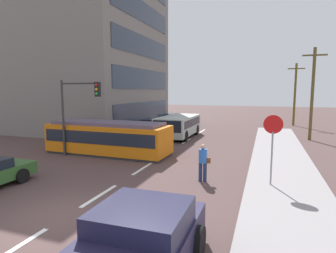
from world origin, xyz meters
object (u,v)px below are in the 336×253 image
parked_sedan_furthest (168,118)px  utility_pole_mid (312,92)px  city_bus (178,125)px  pedestrian_crossing (203,161)px  parked_sedan_mid (110,133)px  pickup_truck_parked (132,252)px  traffic_light_mast (78,103)px  stop_sign (273,135)px  utility_pole_far (295,93)px  streetcar_tram (108,137)px  parked_sedan_far (153,124)px

parked_sedan_furthest → utility_pole_mid: 17.22m
city_bus → parked_sedan_furthest: (-4.48, 10.02, -0.43)m
pedestrian_crossing → parked_sedan_mid: bearing=140.5°
city_bus → pickup_truck_parked: size_ratio=1.19×
parked_sedan_furthest → pedestrian_crossing: bearing=-66.9°
traffic_light_mast → pickup_truck_parked: bearing=-48.9°
pickup_truck_parked → stop_sign: stop_sign is taller
city_bus → traffic_light_mast: bearing=-111.8°
utility_pole_mid → parked_sedan_furthest: bearing=152.4°
parked_sedan_mid → utility_pole_far: 21.86m
streetcar_tram → utility_pole_far: bearing=58.0°
pickup_truck_parked → utility_pole_far: size_ratio=0.71×
city_bus → pedestrian_crossing: size_ratio=3.59×
pedestrian_crossing → stop_sign: 3.08m
pedestrian_crossing → traffic_light_mast: 8.70m
city_bus → parked_sedan_furthest: city_bus is taller
city_bus → parked_sedan_mid: city_bus is taller
city_bus → streetcar_tram: bearing=-106.8°
parked_sedan_mid → parked_sedan_furthest: size_ratio=0.95×
parked_sedan_furthest → traffic_light_mast: traffic_light_mast is taller
traffic_light_mast → city_bus: bearing=68.2°
streetcar_tram → parked_sedan_far: streetcar_tram is taller
pedestrian_crossing → utility_pole_mid: utility_pole_mid is taller
pedestrian_crossing → streetcar_tram: bearing=153.0°
city_bus → utility_pole_mid: utility_pole_mid is taller
parked_sedan_furthest → parked_sedan_far: bearing=-83.5°
stop_sign → utility_pole_far: utility_pole_far is taller
pedestrian_crossing → traffic_light_mast: (-8.09, 2.22, 2.31)m
city_bus → utility_pole_mid: size_ratio=0.81×
parked_sedan_far → stop_sign: bearing=-52.2°
parked_sedan_furthest → stop_sign: size_ratio=1.60×
streetcar_tram → stop_sign: bearing=-19.2°
pedestrian_crossing → parked_sedan_far: size_ratio=0.38×
parked_sedan_far → parked_sedan_furthest: (-0.77, 6.74, 0.00)m
streetcar_tram → parked_sedan_furthest: 17.78m
utility_pole_mid → pickup_truck_parked: bearing=-106.0°
pickup_truck_parked → parked_sedan_furthest: (-9.13, 28.31, -0.17)m
parked_sedan_mid → streetcar_tram: bearing=-60.8°
parked_sedan_far → streetcar_tram: bearing=-82.7°
streetcar_tram → stop_sign: size_ratio=2.76×
utility_pole_far → parked_sedan_far: bearing=-146.9°
traffic_light_mast → utility_pole_far: size_ratio=0.65×
pedestrian_crossing → traffic_light_mast: bearing=164.7°
streetcar_tram → utility_pole_mid: (12.81, 9.79, 2.79)m
traffic_light_mast → streetcar_tram: bearing=45.5°
city_bus → utility_pole_far: (10.11, 12.29, 2.66)m
stop_sign → utility_pole_far: size_ratio=0.41×
parked_sedan_furthest → traffic_light_mast: 19.11m
parked_sedan_furthest → stop_sign: 24.15m
parked_sedan_mid → pickup_truck_parked: bearing=-58.0°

